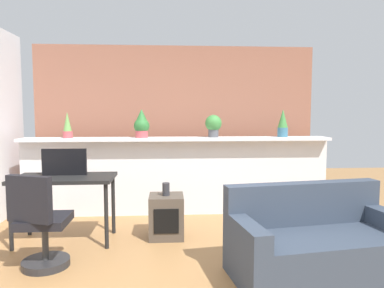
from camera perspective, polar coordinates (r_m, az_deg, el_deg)
ground_plane at (r=3.48m, az=-1.40°, el=-19.92°), size 12.00×12.00×0.00m
divider_wall at (r=5.24m, az=-2.34°, el=-5.24°), size 4.35×0.16×1.07m
plant_shelf at (r=5.13m, az=-2.35°, el=0.80°), size 4.35×0.39×0.04m
brick_wall_behind at (r=5.76m, az=-2.53°, el=2.85°), size 4.35×0.10×2.50m
potted_plant_0 at (r=5.31m, az=-19.05°, el=2.72°), size 0.13×0.13×0.36m
potted_plant_1 at (r=5.14m, az=-7.95°, el=3.16°), size 0.22×0.22×0.40m
potted_plant_2 at (r=5.19m, az=3.40°, el=3.06°), size 0.24×0.24×0.32m
potted_plant_3 at (r=5.42m, az=14.12°, el=3.20°), size 0.15×0.15×0.40m
desk at (r=4.34m, az=-19.46°, el=-5.94°), size 1.10×0.60×0.75m
tv_monitor at (r=4.38m, az=-19.48°, el=-2.69°), size 0.50×0.04×0.31m
office_chair at (r=3.73m, az=-22.77°, el=-12.22°), size 0.50×0.51×0.91m
side_cube_shelf at (r=4.34m, az=-4.07°, el=-11.31°), size 0.40×0.41×0.50m
vase_on_shelf at (r=4.26m, az=-4.12°, el=-7.11°), size 0.09×0.09×0.15m
couch at (r=3.55m, az=19.08°, el=-14.76°), size 1.66×0.99×0.80m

